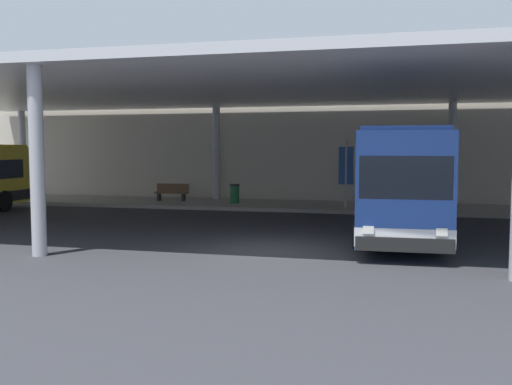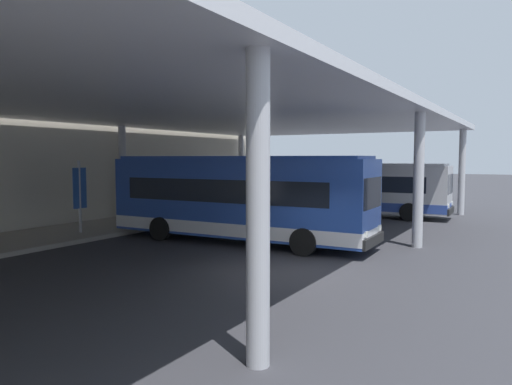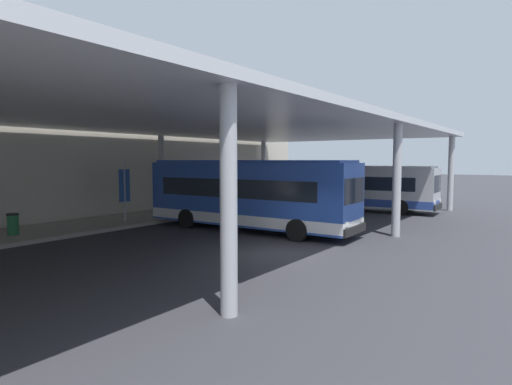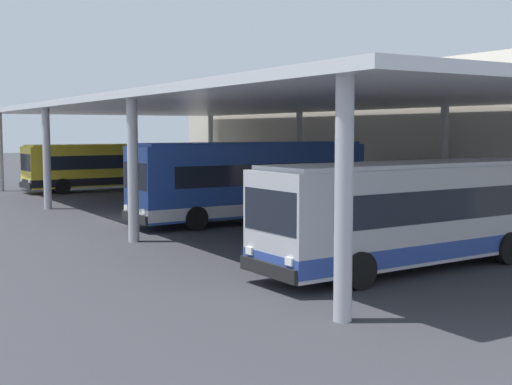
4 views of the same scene
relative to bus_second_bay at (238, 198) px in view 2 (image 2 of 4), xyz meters
The scene contains 6 objects.
ground_plane 5.74m from the bus_second_bay, 130.36° to the right, with size 200.00×200.00×0.00m, color #333338.
platform_kerb 8.56m from the bus_second_bay, 114.84° to the left, with size 42.00×4.50×0.18m, color gray.
canopy_shelter 5.13m from the bus_second_bay, 158.94° to the left, with size 40.00×17.00×5.55m.
bus_second_bay is the anchor object (origin of this frame).
bus_middle_bay 11.64m from the bus_second_bay, ahead, with size 3.00×10.62×3.17m.
banner_sign 7.20m from the bus_second_bay, 109.16° to the left, with size 0.70×0.12×3.20m.
Camera 2 is at (-12.87, -6.43, 3.49)m, focal length 33.32 mm.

